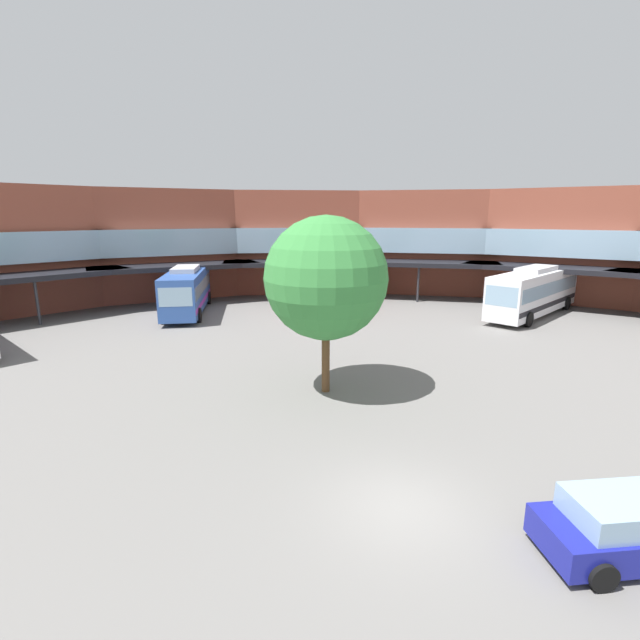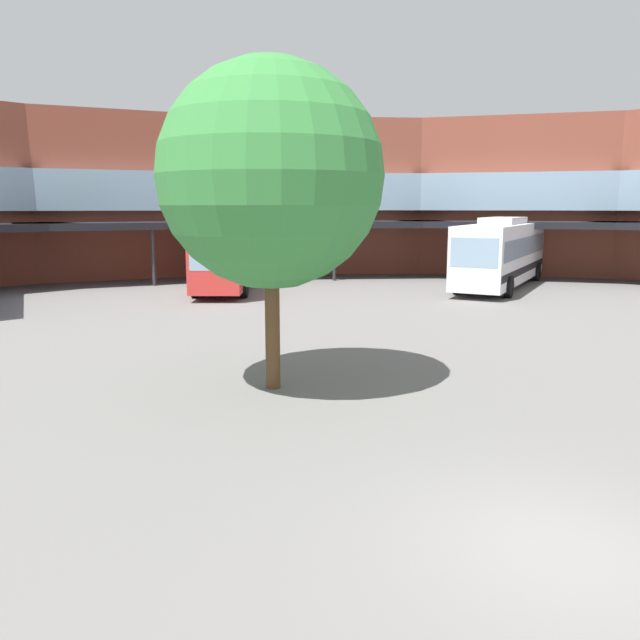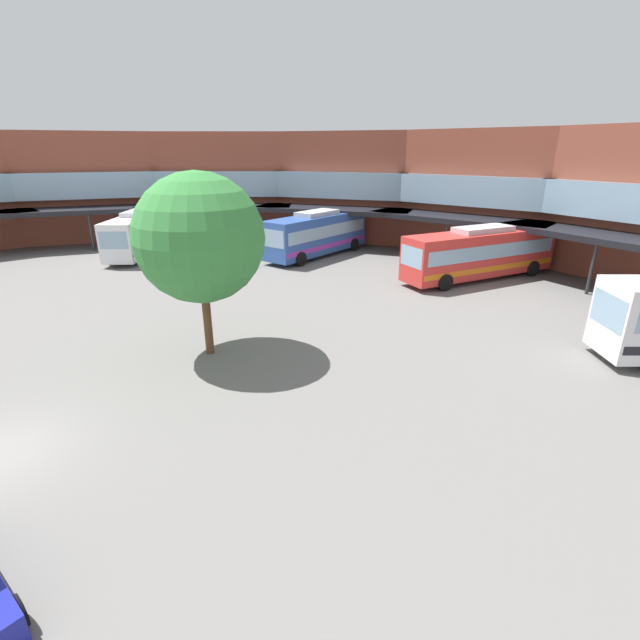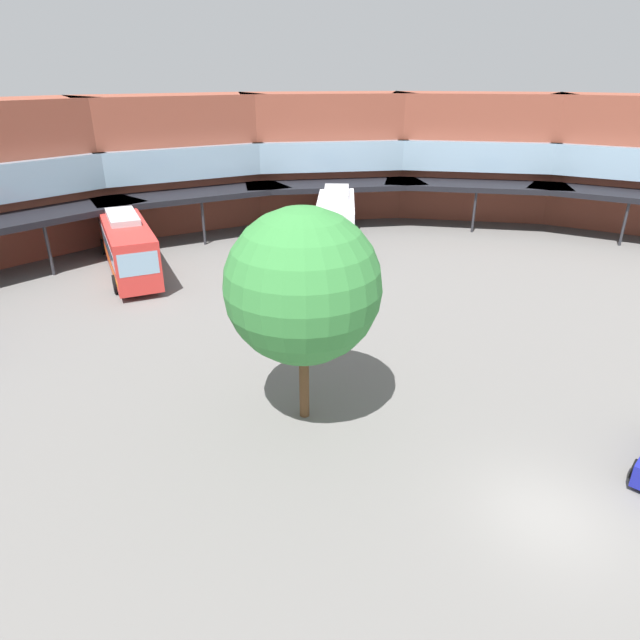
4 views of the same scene
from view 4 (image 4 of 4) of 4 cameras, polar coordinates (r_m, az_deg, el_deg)
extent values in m
plane|color=slate|center=(17.99, 22.52, -18.37)|extent=(125.26, 125.26, 0.00)
cube|color=brown|center=(51.71, 30.37, 13.94)|extent=(8.66, 15.12, 10.08)
cube|color=#8CADC6|center=(51.07, 30.43, 14.22)|extent=(8.62, 13.77, 2.35)
cube|color=black|center=(47.03, 29.73, 11.20)|extent=(6.70, 14.73, 0.40)
cylinder|color=#2D2D33|center=(45.79, 29.20, 8.83)|extent=(0.20, 0.20, 3.36)
cube|color=brown|center=(51.21, 15.70, 16.22)|extent=(12.46, 15.28, 10.08)
cube|color=#8CADC6|center=(50.57, 15.79, 16.50)|extent=(11.93, 14.19, 2.35)
cube|color=black|center=(46.55, 15.90, 13.33)|extent=(10.74, 14.25, 0.40)
cylinder|color=#2D2D33|center=(45.33, 15.80, 10.88)|extent=(0.20, 0.20, 3.36)
cube|color=brown|center=(49.57, 0.53, 16.83)|extent=(14.80, 13.66, 10.08)
cube|color=#8CADC6|center=(48.94, 0.66, 17.13)|extent=(13.85, 12.94, 2.35)
cube|color=black|center=(44.98, 1.64, 13.86)|extent=(13.53, 12.11, 0.40)
cylinder|color=#2D2D33|center=(43.79, 2.01, 11.31)|extent=(0.20, 0.20, 3.36)
cube|color=brown|center=(46.87, -15.03, 15.59)|extent=(15.41, 10.44, 10.08)
cube|color=#8CADC6|center=(46.25, -14.88, 15.92)|extent=(14.15, 10.19, 2.35)
cube|color=black|center=(42.40, -12.97, 12.61)|extent=(14.74, 8.56, 0.40)
cylinder|color=#2D2D33|center=(41.27, -12.08, 9.97)|extent=(0.20, 0.20, 3.36)
cube|color=black|center=(38.94, -27.89, 9.37)|extent=(14.22, 4.00, 0.40)
cylinder|color=#2D2D33|center=(37.89, -26.46, 6.63)|extent=(0.20, 0.20, 3.36)
cube|color=white|center=(41.31, 1.69, 10.85)|extent=(11.29, 9.74, 3.15)
cube|color=#8CADC6|center=(41.22, 1.70, 11.36)|extent=(10.74, 9.32, 1.01)
cube|color=black|center=(41.52, 1.68, 9.67)|extent=(11.11, 9.61, 0.38)
cube|color=#8CADC6|center=(35.26, 1.49, 9.08)|extent=(1.50, 1.84, 1.38)
cube|color=#B2B2B7|center=(40.93, 1.72, 13.24)|extent=(4.61, 4.19, 0.36)
cylinder|color=black|center=(37.61, 3.51, 7.26)|extent=(1.05, 0.92, 1.10)
cylinder|color=black|center=(37.66, -0.44, 7.33)|extent=(1.05, 0.92, 1.10)
cylinder|color=black|center=(45.72, 3.42, 10.40)|extent=(1.05, 0.92, 1.10)
cylinder|color=black|center=(45.76, 0.15, 10.46)|extent=(1.05, 0.92, 1.10)
cube|color=red|center=(37.07, -19.57, 7.67)|extent=(7.07, 11.80, 2.94)
cube|color=#8CADC6|center=(36.98, -19.65, 8.19)|extent=(6.82, 11.17, 0.94)
cube|color=orange|center=(37.30, -19.40, 6.47)|extent=(6.99, 11.59, 0.35)
cube|color=#8CADC6|center=(31.36, -18.44, 5.58)|extent=(2.00, 0.99, 1.29)
cube|color=#B2B2B7|center=(36.66, -19.94, 10.13)|extent=(3.30, 4.59, 0.36)
cylinder|color=black|center=(33.74, -16.46, 4.22)|extent=(0.72, 1.13, 1.10)
cylinder|color=black|center=(33.54, -20.53, 3.52)|extent=(0.72, 1.13, 1.10)
cylinder|color=black|center=(41.37, -18.30, 7.68)|extent=(0.72, 1.13, 1.10)
cylinder|color=black|center=(41.21, -21.64, 7.12)|extent=(0.72, 1.13, 1.10)
cylinder|color=black|center=(20.31, 30.13, -13.38)|extent=(0.66, 0.23, 0.66)
cylinder|color=brown|center=(19.72, -1.68, -5.47)|extent=(0.36, 0.36, 3.68)
sphere|color=#38843D|center=(18.29, -1.81, 3.55)|extent=(5.35, 5.35, 5.35)
camera|label=1|loc=(13.02, 73.57, -11.56)|focal=25.82mm
camera|label=2|loc=(10.67, 47.41, -28.61)|focal=35.85mm
camera|label=3|loc=(28.16, 41.42, 12.35)|focal=25.54mm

